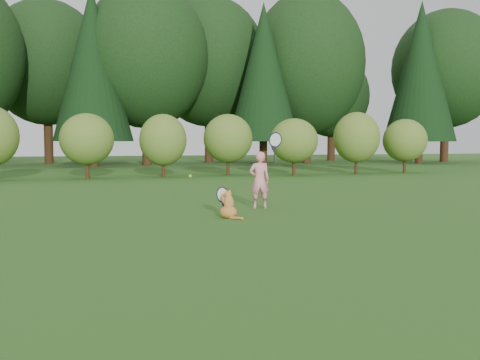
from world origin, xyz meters
name	(u,v)px	position (x,y,z in m)	size (l,w,h in m)	color
ground	(242,223)	(0.00, 0.00, 0.00)	(100.00, 100.00, 0.00)	#254D15
shrub_row	(153,143)	(0.00, 13.00, 1.40)	(28.00, 3.00, 2.80)	olive
woodland_backdrop	(131,38)	(0.00, 23.00, 7.50)	(48.00, 10.00, 15.00)	black
child	(260,179)	(0.96, 1.90, 0.64)	(0.73, 0.50, 1.82)	pink
cat	(228,203)	(-0.07, 0.66, 0.28)	(0.41, 0.71, 0.74)	#C76726
tennis_ball	(190,176)	(-0.60, 1.70, 0.74)	(0.06, 0.06, 0.06)	#C6DB19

